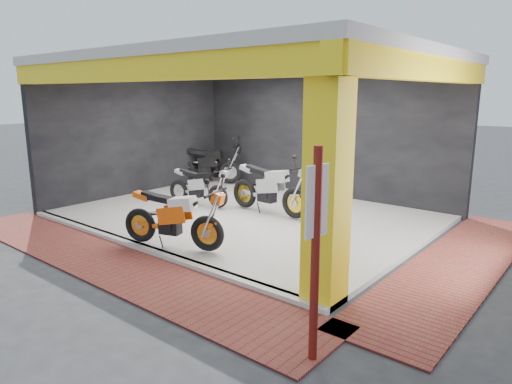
% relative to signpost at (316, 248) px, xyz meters
% --- Properties ---
extents(ground, '(80.00, 80.00, 0.00)m').
position_rel_signpost_xyz_m(ground, '(-4.40, 2.07, -1.31)').
color(ground, '#2D2D30').
rests_on(ground, ground).
extents(showroom_floor, '(8.00, 6.00, 0.10)m').
position_rel_signpost_xyz_m(showroom_floor, '(-4.40, 4.07, -1.26)').
color(showroom_floor, white).
rests_on(showroom_floor, ground).
extents(showroom_ceiling, '(8.40, 6.40, 0.20)m').
position_rel_signpost_xyz_m(showroom_ceiling, '(-4.40, 4.07, 2.29)').
color(showroom_ceiling, beige).
rests_on(showroom_ceiling, corner_column).
extents(back_wall, '(8.20, 0.20, 3.50)m').
position_rel_signpost_xyz_m(back_wall, '(-4.40, 7.17, 0.44)').
color(back_wall, black).
rests_on(back_wall, ground).
extents(left_wall, '(0.20, 6.20, 3.50)m').
position_rel_signpost_xyz_m(left_wall, '(-8.50, 4.07, 0.44)').
color(left_wall, black).
rests_on(left_wall, ground).
extents(corner_column, '(0.50, 0.50, 3.50)m').
position_rel_signpost_xyz_m(corner_column, '(-0.65, 1.32, 0.44)').
color(corner_column, yellow).
rests_on(corner_column, ground).
extents(header_beam_front, '(8.40, 0.30, 0.40)m').
position_rel_signpost_xyz_m(header_beam_front, '(-4.40, 1.07, 1.99)').
color(header_beam_front, yellow).
rests_on(header_beam_front, corner_column).
extents(header_beam_right, '(0.30, 6.40, 0.40)m').
position_rel_signpost_xyz_m(header_beam_right, '(-0.40, 4.07, 1.99)').
color(header_beam_right, yellow).
rests_on(header_beam_right, corner_column).
extents(floor_kerb, '(8.00, 0.20, 0.10)m').
position_rel_signpost_xyz_m(floor_kerb, '(-4.40, 1.05, -1.26)').
color(floor_kerb, white).
rests_on(floor_kerb, ground).
extents(paver_front, '(9.00, 1.40, 0.03)m').
position_rel_signpost_xyz_m(paver_front, '(-4.40, 0.27, -1.29)').
color(paver_front, maroon).
rests_on(paver_front, ground).
extents(paver_right, '(1.40, 7.00, 0.03)m').
position_rel_signpost_xyz_m(paver_right, '(0.40, 4.07, -1.29)').
color(paver_right, maroon).
rests_on(paver_right, ground).
extents(signpost, '(0.10, 0.33, 2.38)m').
position_rel_signpost_xyz_m(signpost, '(0.00, 0.00, 0.00)').
color(signpost, maroon).
rests_on(signpost, ground).
extents(moto_hero, '(2.34, 1.45, 1.34)m').
position_rel_signpost_xyz_m(moto_hero, '(-3.21, 1.57, -0.54)').
color(moto_hero, '#F7580A').
rests_on(moto_hero, showroom_floor).
extents(moto_row_a, '(2.41, 0.96, 1.46)m').
position_rel_signpost_xyz_m(moto_row_a, '(-3.24, 4.37, -0.48)').
color(moto_row_a, '#97999E').
rests_on(moto_row_a, showroom_floor).
extents(moto_row_b, '(2.01, 0.98, 1.18)m').
position_rel_signpost_xyz_m(moto_row_b, '(-5.28, 3.98, -0.62)').
color(moto_row_b, '#97999E').
rests_on(moto_row_b, showroom_floor).
extents(moto_row_d, '(2.49, 1.84, 1.43)m').
position_rel_signpost_xyz_m(moto_row_d, '(-7.20, 6.53, -0.49)').
color(moto_row_d, black).
rests_on(moto_row_d, showroom_floor).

